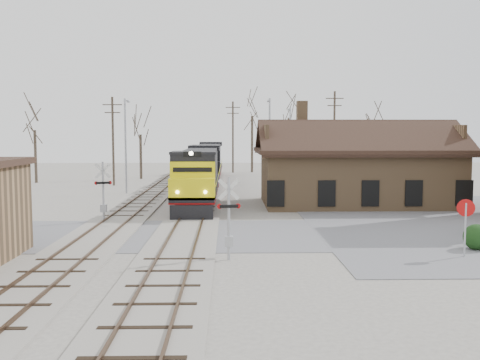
# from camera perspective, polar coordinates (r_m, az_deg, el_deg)

# --- Properties ---
(ground) EXTENTS (140.00, 140.00, 0.00)m
(ground) POSITION_cam_1_polar(r_m,az_deg,el_deg) (28.79, -5.79, -5.83)
(ground) COLOR #A6A196
(ground) RESTS_ON ground
(road) EXTENTS (60.00, 9.00, 0.03)m
(road) POSITION_cam_1_polar(r_m,az_deg,el_deg) (28.79, -5.79, -5.80)
(road) COLOR slate
(road) RESTS_ON ground
(track_main) EXTENTS (3.40, 90.00, 0.24)m
(track_main) POSITION_cam_1_polar(r_m,az_deg,el_deg) (43.58, -4.23, -2.04)
(track_main) COLOR #A6A196
(track_main) RESTS_ON ground
(track_siding) EXTENTS (3.40, 90.00, 0.24)m
(track_siding) POSITION_cam_1_polar(r_m,az_deg,el_deg) (44.04, -10.09, -2.03)
(track_siding) COLOR #A6A196
(track_siding) RESTS_ON ground
(depot) EXTENTS (15.20, 9.31, 7.90)m
(depot) POSITION_cam_1_polar(r_m,az_deg,el_deg) (41.46, 12.31, 0.75)
(depot) COLOR olive
(depot) RESTS_ON ground
(locomotive_lead) EXTENTS (2.87, 19.23, 4.27)m
(locomotive_lead) POSITION_cam_1_polar(r_m,az_deg,el_deg) (41.72, -4.37, 0.65)
(locomotive_lead) COLOR black
(locomotive_lead) RESTS_ON ground
(locomotive_trailing) EXTENTS (2.87, 19.23, 4.04)m
(locomotive_trailing) POSITION_cam_1_polar(r_m,az_deg,el_deg) (61.16, -3.37, 2.03)
(locomotive_trailing) COLOR black
(locomotive_trailing) RESTS_ON ground
(crossbuck_near) EXTENTS (1.02, 0.27, 3.57)m
(crossbuck_near) POSITION_cam_1_polar(r_m,az_deg,el_deg) (22.77, -1.20, -4.33)
(crossbuck_near) COLOR #A5A8AD
(crossbuck_near) RESTS_ON ground
(crossbuck_far) EXTENTS (1.02, 0.41, 3.68)m
(crossbuck_far) POSITION_cam_1_polar(r_m,az_deg,el_deg) (33.63, -14.38, -1.38)
(crossbuck_far) COLOR #A5A8AD
(crossbuck_far) RESTS_ON ground
(do_not_enter_sign) EXTENTS (0.74, 0.24, 2.56)m
(do_not_enter_sign) POSITION_cam_1_polar(r_m,az_deg,el_deg) (25.20, 22.92, -3.73)
(do_not_enter_sign) COLOR #A5A8AD
(do_not_enter_sign) RESTS_ON ground
(hedge_a) EXTENTS (1.21, 1.21, 1.21)m
(hedge_a) POSITION_cam_1_polar(r_m,az_deg,el_deg) (27.21, 23.91, -5.58)
(hedge_a) COLOR black
(hedge_a) RESTS_ON ground
(streetlight_a) EXTENTS (0.25, 2.04, 8.49)m
(streetlight_a) POSITION_cam_1_polar(r_m,az_deg,el_deg) (49.15, -12.08, 4.17)
(streetlight_a) COLOR #A5A8AD
(streetlight_a) RESTS_ON ground
(streetlight_b) EXTENTS (0.25, 2.04, 8.76)m
(streetlight_b) POSITION_cam_1_polar(r_m,az_deg,el_deg) (51.96, 3.15, 4.46)
(streetlight_b) COLOR #A5A8AD
(streetlight_b) RESTS_ON ground
(streetlight_c) EXTENTS (0.25, 2.04, 8.33)m
(streetlight_c) POSITION_cam_1_polar(r_m,az_deg,el_deg) (61.87, 5.34, 4.33)
(streetlight_c) COLOR #A5A8AD
(streetlight_c) RESTS_ON ground
(utility_pole_a) EXTENTS (2.00, 0.24, 9.14)m
(utility_pole_a) POSITION_cam_1_polar(r_m,az_deg,el_deg) (56.91, -13.39, 4.25)
(utility_pole_a) COLOR #382D23
(utility_pole_a) RESTS_ON ground
(utility_pole_b) EXTENTS (2.00, 0.24, 9.72)m
(utility_pole_b) POSITION_cam_1_polar(r_m,az_deg,el_deg) (73.33, -0.76, 4.76)
(utility_pole_b) COLOR #382D23
(utility_pole_b) RESTS_ON ground
(utility_pole_c) EXTENTS (2.00, 0.24, 10.11)m
(utility_pole_c) POSITION_cam_1_polar(r_m,az_deg,el_deg) (61.39, 10.01, 4.82)
(utility_pole_c) COLOR #382D23
(utility_pole_c) RESTS_ON ground
(tree_a) EXTENTS (3.83, 3.83, 9.39)m
(tree_a) POSITION_cam_1_polar(r_m,az_deg,el_deg) (62.34, -21.08, 5.85)
(tree_a) COLOR #382D23
(tree_a) RESTS_ON ground
(tree_b) EXTENTS (3.51, 3.51, 8.59)m
(tree_b) POSITION_cam_1_polar(r_m,az_deg,el_deg) (64.43, -10.59, 5.55)
(tree_b) COLOR #382D23
(tree_b) RESTS_ON ground
(tree_c) EXTENTS (5.20, 5.20, 12.74)m
(tree_c) POSITION_cam_1_polar(r_m,az_deg,el_deg) (74.30, 1.30, 7.84)
(tree_c) COLOR #382D23
(tree_c) RESTS_ON ground
(tree_d) EXTENTS (4.95, 4.95, 12.13)m
(tree_d) POSITION_cam_1_polar(r_m,az_deg,el_deg) (72.58, 5.22, 7.54)
(tree_d) COLOR #382D23
(tree_d) RESTS_ON ground
(tree_e) EXTENTS (3.89, 3.89, 9.52)m
(tree_e) POSITION_cam_1_polar(r_m,az_deg,el_deg) (68.00, 14.02, 6.01)
(tree_e) COLOR #382D23
(tree_e) RESTS_ON ground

